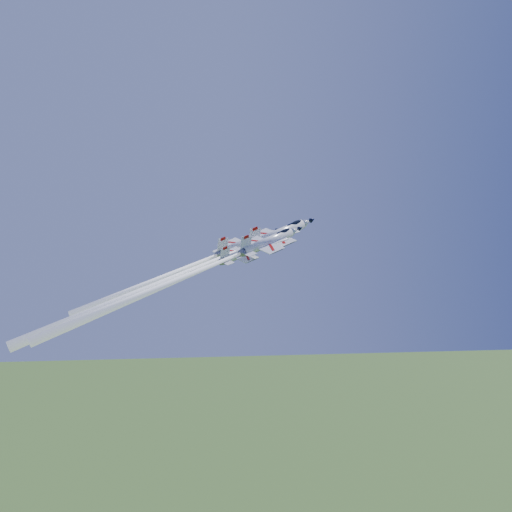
{
  "coord_description": "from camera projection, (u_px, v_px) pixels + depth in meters",
  "views": [
    {
      "loc": [
        -14.0,
        -121.3,
        89.49
      ],
      "look_at": [
        0.0,
        0.0,
        85.3
      ],
      "focal_mm": 40.0,
      "sensor_mm": 36.0,
      "label": 1
    }
  ],
  "objects": [
    {
      "name": "jet_left",
      "position": [
        191.0,
        266.0,
        121.03
      ],
      "size": [
        33.8,
        21.74,
        31.79
      ],
      "rotation": [
        0.35,
        0.25,
        -1.05
      ],
      "color": "white"
    },
    {
      "name": "jet_slot",
      "position": [
        186.0,
        277.0,
        112.15
      ],
      "size": [
        30.66,
        19.99,
        31.24
      ],
      "rotation": [
        0.35,
        0.25,
        -1.05
      ],
      "color": "white"
    },
    {
      "name": "jet_right",
      "position": [
        190.0,
        274.0,
        106.79
      ],
      "size": [
        36.78,
        24.2,
        39.43
      ],
      "rotation": [
        0.35,
        0.25,
        -1.05
      ],
      "color": "white"
    },
    {
      "name": "jet_lead",
      "position": [
        191.0,
        271.0,
        115.06
      ],
      "size": [
        43.97,
        29.01,
        47.8
      ],
      "rotation": [
        0.35,
        0.25,
        -1.05
      ],
      "color": "white"
    }
  ]
}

